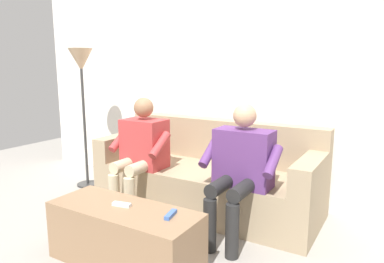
# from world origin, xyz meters

# --- Properties ---
(ground_plane) EXTENTS (8.00, 8.00, 0.00)m
(ground_plane) POSITION_xyz_m (0.00, 0.60, 0.00)
(ground_plane) COLOR gray
(back_wall) EXTENTS (5.27, 0.06, 2.48)m
(back_wall) POSITION_xyz_m (0.00, -0.59, 1.24)
(back_wall) COLOR silver
(back_wall) RESTS_ON ground
(couch) EXTENTS (2.12, 0.83, 0.82)m
(couch) POSITION_xyz_m (0.00, -0.13, 0.29)
(couch) COLOR #9E896B
(couch) RESTS_ON ground
(coffee_table) EXTENTS (1.08, 0.42, 0.42)m
(coffee_table) POSITION_xyz_m (0.00, 1.07, 0.21)
(coffee_table) COLOR #8C6B4C
(coffee_table) RESTS_ON ground
(person_left_seated) EXTENTS (0.61, 0.56, 1.07)m
(person_left_seated) POSITION_xyz_m (-0.51, 0.29, 0.60)
(person_left_seated) COLOR #5B3370
(person_left_seated) RESTS_ON ground
(person_right_seated) EXTENTS (0.55, 0.52, 1.07)m
(person_right_seated) POSITION_xyz_m (0.51, 0.25, 0.60)
(person_right_seated) COLOR #B23838
(person_right_seated) RESTS_ON ground
(remote_blue) EXTENTS (0.06, 0.14, 0.02)m
(remote_blue) POSITION_xyz_m (-0.35, 1.02, 0.43)
(remote_blue) COLOR #3860B7
(remote_blue) RESTS_ON coffee_table
(remote_white) EXTENTS (0.14, 0.07, 0.02)m
(remote_white) POSITION_xyz_m (0.03, 1.05, 0.43)
(remote_white) COLOR white
(remote_white) RESTS_ON coffee_table
(floor_lamp) EXTENTS (0.26, 0.26, 1.54)m
(floor_lamp) POSITION_xyz_m (1.49, 0.03, 1.29)
(floor_lamp) COLOR #2D2D2D
(floor_lamp) RESTS_ON ground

